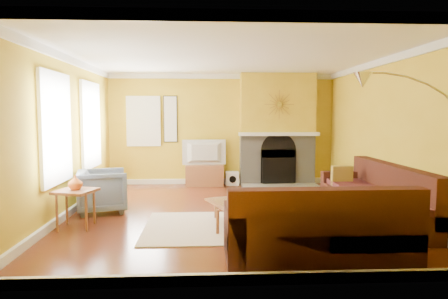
{
  "coord_description": "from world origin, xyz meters",
  "views": [
    {
      "loc": [
        -0.44,
        -6.84,
        1.71
      ],
      "look_at": [
        -0.07,
        0.4,
        1.07
      ],
      "focal_mm": 32.0,
      "sensor_mm": 36.0,
      "label": 1
    }
  ],
  "objects": [
    {
      "name": "crown_molding",
      "position": [
        0.0,
        0.0,
        2.64
      ],
      "size": [
        5.5,
        6.0,
        0.12
      ],
      "primitive_type": null,
      "color": "white",
      "rests_on": "ceiling"
    },
    {
      "name": "mantel",
      "position": [
        1.35,
        2.56,
        1.25
      ],
      "size": [
        1.92,
        0.22,
        0.08
      ],
      "primitive_type": "cube",
      "color": "white",
      "rests_on": "fireplace"
    },
    {
      "name": "sunburst",
      "position": [
        1.35,
        2.57,
        1.95
      ],
      "size": [
        0.7,
        0.04,
        0.7
      ],
      "primitive_type": null,
      "color": "olive",
      "rests_on": "fireplace"
    },
    {
      "name": "wall_back",
      "position": [
        0.0,
        3.01,
        1.35
      ],
      "size": [
        5.5,
        0.02,
        2.7
      ],
      "primitive_type": "cube",
      "color": "gold",
      "rests_on": "ground"
    },
    {
      "name": "arc_lamp",
      "position": [
        1.92,
        -2.68,
        1.07
      ],
      "size": [
        1.36,
        0.36,
        2.14
      ],
      "primitive_type": null,
      "color": "silver",
      "rests_on": "floor"
    },
    {
      "name": "floor",
      "position": [
        0.0,
        0.0,
        -0.01
      ],
      "size": [
        5.5,
        6.0,
        0.02
      ],
      "primitive_type": "cube",
      "color": "maroon",
      "rests_on": "ground"
    },
    {
      "name": "wall_right",
      "position": [
        2.76,
        0.0,
        1.35
      ],
      "size": [
        0.02,
        6.0,
        2.7
      ],
      "primitive_type": "cube",
      "color": "gold",
      "rests_on": "ground"
    },
    {
      "name": "baseboard",
      "position": [
        0.0,
        0.0,
        0.06
      ],
      "size": [
        5.5,
        6.0,
        0.12
      ],
      "primitive_type": null,
      "color": "white",
      "rests_on": "floor"
    },
    {
      "name": "book",
      "position": [
        0.04,
        -0.74,
        0.4
      ],
      "size": [
        0.31,
        0.34,
        0.03
      ],
      "primitive_type": "imported",
      "rotation": [
        0.0,
        0.0,
        0.52
      ],
      "color": "white",
      "rests_on": "coffee_table"
    },
    {
      "name": "side_table",
      "position": [
        -2.37,
        -0.81,
        0.29
      ],
      "size": [
        0.65,
        0.65,
        0.58
      ],
      "primitive_type": null,
      "rotation": [
        0.0,
        0.0,
        -0.28
      ],
      "color": "#965A36",
      "rests_on": "floor"
    },
    {
      "name": "wall_front",
      "position": [
        0.0,
        -3.01,
        1.35
      ],
      "size": [
        5.5,
        0.02,
        2.7
      ],
      "primitive_type": "cube",
      "color": "gold",
      "rests_on": "ground"
    },
    {
      "name": "rug",
      "position": [
        -0.14,
        -0.9,
        0.01
      ],
      "size": [
        2.4,
        1.8,
        0.02
      ],
      "primitive_type": "cube",
      "color": "beige",
      "rests_on": "floor"
    },
    {
      "name": "vase",
      "position": [
        -2.37,
        -0.81,
        0.69
      ],
      "size": [
        0.27,
        0.27,
        0.22
      ],
      "primitive_type": "imported",
      "rotation": [
        0.0,
        0.0,
        0.29
      ],
      "color": "orange",
      "rests_on": "side_table"
    },
    {
      "name": "window_back",
      "position": [
        -1.9,
        2.96,
        1.55
      ],
      "size": [
        0.82,
        0.06,
        1.22
      ],
      "primitive_type": "cube",
      "color": "white",
      "rests_on": "wall_back"
    },
    {
      "name": "subwoofer",
      "position": [
        0.25,
        2.78,
        0.16
      ],
      "size": [
        0.32,
        0.32,
        0.32
      ],
      "primitive_type": "cube",
      "color": "white",
      "rests_on": "floor"
    },
    {
      "name": "wall_art",
      "position": [
        -1.25,
        2.97,
        1.6
      ],
      "size": [
        0.34,
        0.04,
        1.14
      ],
      "primitive_type": "cube",
      "color": "white",
      "rests_on": "wall_back"
    },
    {
      "name": "tv",
      "position": [
        -0.42,
        2.69,
        0.8
      ],
      "size": [
        1.06,
        0.23,
        0.61
      ],
      "primitive_type": "imported",
      "rotation": [
        0.0,
        0.0,
        3.23
      ],
      "color": "black",
      "rests_on": "media_console"
    },
    {
      "name": "sectional_sofa",
      "position": [
        1.28,
        -0.94,
        0.45
      ],
      "size": [
        2.94,
        3.51,
        0.9
      ],
      "primitive_type": null,
      "color": "#431D15",
      "rests_on": "floor"
    },
    {
      "name": "ceiling",
      "position": [
        0.0,
        0.0,
        2.71
      ],
      "size": [
        5.5,
        6.0,
        0.02
      ],
      "primitive_type": "cube",
      "color": "white",
      "rests_on": "ground"
    },
    {
      "name": "window_left_near",
      "position": [
        -2.72,
        1.3,
        1.5
      ],
      "size": [
        0.06,
        1.22,
        1.72
      ],
      "primitive_type": "cube",
      "color": "white",
      "rests_on": "wall_left"
    },
    {
      "name": "armchair",
      "position": [
        -2.22,
        0.16,
        0.38
      ],
      "size": [
        1.01,
        0.99,
        0.75
      ],
      "primitive_type": "imported",
      "rotation": [
        0.0,
        0.0,
        1.83
      ],
      "color": "slate",
      "rests_on": "floor"
    },
    {
      "name": "hearth",
      "position": [
        1.35,
        2.25,
        0.03
      ],
      "size": [
        1.8,
        0.7,
        0.06
      ],
      "primitive_type": "cube",
      "color": "gray",
      "rests_on": "floor"
    },
    {
      "name": "fireplace",
      "position": [
        1.35,
        2.8,
        1.35
      ],
      "size": [
        1.8,
        0.4,
        2.7
      ],
      "primitive_type": null,
      "color": "gray",
      "rests_on": "floor"
    },
    {
      "name": "window_left_far",
      "position": [
        -2.72,
        -0.6,
        1.5
      ],
      "size": [
        0.06,
        1.22,
        1.72
      ],
      "primitive_type": "cube",
      "color": "white",
      "rests_on": "wall_left"
    },
    {
      "name": "coffee_table",
      "position": [
        0.19,
        -0.84,
        0.19
      ],
      "size": [
        1.25,
        1.25,
        0.38
      ],
      "primitive_type": null,
      "rotation": [
        0.0,
        0.0,
        0.35
      ],
      "color": "white",
      "rests_on": "floor"
    },
    {
      "name": "wall_left",
      "position": [
        -2.76,
        0.0,
        1.35
      ],
      "size": [
        0.02,
        6.0,
        2.7
      ],
      "primitive_type": "cube",
      "color": "gold",
      "rests_on": "ground"
    },
    {
      "name": "media_console",
      "position": [
        -0.42,
        2.69,
        0.25
      ],
      "size": [
        0.91,
        0.41,
        0.5
      ],
      "primitive_type": "cube",
      "color": "#965A36",
      "rests_on": "floor"
    }
  ]
}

